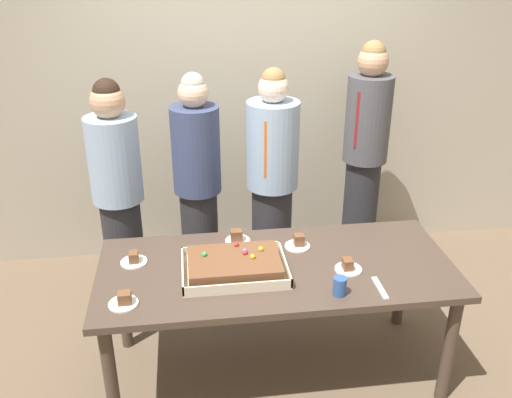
% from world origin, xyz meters
% --- Properties ---
extents(ground_plane, '(12.00, 12.00, 0.00)m').
position_xyz_m(ground_plane, '(0.00, 0.00, 0.00)').
color(ground_plane, brown).
extents(interior_back_panel, '(8.00, 0.12, 3.00)m').
position_xyz_m(interior_back_panel, '(0.00, 1.60, 1.50)').
color(interior_back_panel, '#B2A893').
rests_on(interior_back_panel, ground_plane).
extents(party_table, '(1.99, 0.87, 0.75)m').
position_xyz_m(party_table, '(0.00, 0.00, 0.66)').
color(party_table, '#47382D').
rests_on(party_table, ground_plane).
extents(sheet_cake, '(0.57, 0.41, 0.12)m').
position_xyz_m(sheet_cake, '(-0.24, -0.03, 0.79)').
color(sheet_cake, beige).
rests_on(sheet_cake, party_table).
extents(plated_slice_near_left, '(0.15, 0.15, 0.08)m').
position_xyz_m(plated_slice_near_left, '(0.16, 0.19, 0.77)').
color(plated_slice_near_left, white).
rests_on(plated_slice_near_left, party_table).
extents(plated_slice_near_right, '(0.15, 0.15, 0.07)m').
position_xyz_m(plated_slice_near_right, '(0.38, -0.09, 0.77)').
color(plated_slice_near_right, white).
rests_on(plated_slice_near_right, party_table).
extents(plated_slice_far_left, '(0.15, 0.15, 0.07)m').
position_xyz_m(plated_slice_far_left, '(-0.79, 0.14, 0.77)').
color(plated_slice_far_left, white).
rests_on(plated_slice_far_left, party_table).
extents(plated_slice_far_right, '(0.15, 0.15, 0.08)m').
position_xyz_m(plated_slice_far_right, '(-0.19, 0.30, 0.77)').
color(plated_slice_far_right, white).
rests_on(plated_slice_far_right, party_table).
extents(plated_slice_center_front, '(0.15, 0.15, 0.07)m').
position_xyz_m(plated_slice_center_front, '(-0.81, -0.25, 0.77)').
color(plated_slice_center_front, white).
rests_on(plated_slice_center_front, party_table).
extents(drink_cup_nearest, '(0.07, 0.07, 0.10)m').
position_xyz_m(drink_cup_nearest, '(0.28, -0.31, 0.80)').
color(drink_cup_nearest, '#2D5199').
rests_on(drink_cup_nearest, party_table).
extents(cake_server_utensil, '(0.03, 0.20, 0.01)m').
position_xyz_m(cake_server_utensil, '(0.50, -0.29, 0.75)').
color(cake_server_utensil, silver).
rests_on(cake_server_utensil, party_table).
extents(person_serving_front, '(0.33, 0.33, 1.78)m').
position_xyz_m(person_serving_front, '(0.84, 1.10, 0.94)').
color(person_serving_front, '#28282D').
rests_on(person_serving_front, ground_plane).
extents(person_green_shirt_behind, '(0.32, 0.32, 1.65)m').
position_xyz_m(person_green_shirt_behind, '(-0.40, 0.88, 0.86)').
color(person_green_shirt_behind, '#28282D').
rests_on(person_green_shirt_behind, ground_plane).
extents(person_striped_tie_right, '(0.35, 0.35, 1.67)m').
position_xyz_m(person_striped_tie_right, '(0.11, 0.87, 0.86)').
color(person_striped_tie_right, '#28282D').
rests_on(person_striped_tie_right, ground_plane).
extents(person_far_right_suit, '(0.34, 0.34, 1.64)m').
position_xyz_m(person_far_right_suit, '(-0.93, 0.82, 0.86)').
color(person_far_right_suit, '#28282D').
rests_on(person_far_right_suit, ground_plane).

